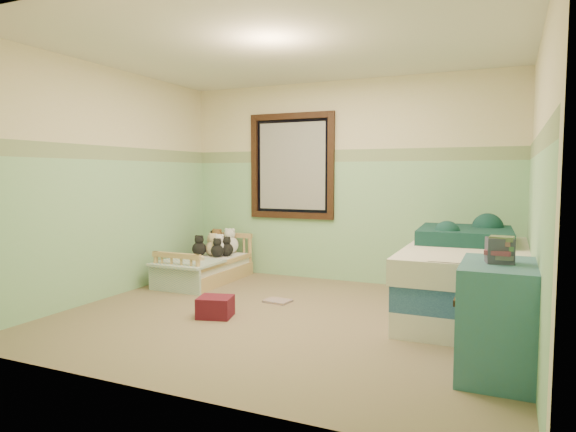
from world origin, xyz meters
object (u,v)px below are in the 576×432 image
at_px(plush_floor_cream, 174,272).
at_px(twin_bed_frame, 466,302).
at_px(dresser, 497,319).
at_px(plush_floor_tan, 199,275).
at_px(toddler_bed_frame, 206,275).
at_px(floor_book, 278,301).
at_px(red_pillow, 215,307).

xyz_separation_m(plush_floor_cream, twin_bed_frame, (3.50, -0.08, -0.00)).
bearing_deg(dresser, plush_floor_tan, 156.75).
height_order(toddler_bed_frame, floor_book, toddler_bed_frame).
relative_size(toddler_bed_frame, plush_floor_cream, 5.62).
bearing_deg(plush_floor_tan, twin_bed_frame, 0.64).
xyz_separation_m(dresser, floor_book, (-2.15, 1.12, -0.37)).
relative_size(plush_floor_cream, plush_floor_tan, 0.91).
relative_size(plush_floor_tan, floor_book, 0.95).
distance_m(plush_floor_cream, plush_floor_tan, 0.46).
distance_m(toddler_bed_frame, plush_floor_cream, 0.41).
xyz_separation_m(red_pillow, floor_book, (0.30, 0.74, -0.08)).
bearing_deg(toddler_bed_frame, dresser, -26.41).
xyz_separation_m(toddler_bed_frame, red_pillow, (0.96, -1.31, 0.01)).
distance_m(plush_floor_cream, red_pillow, 1.79).
bearing_deg(red_pillow, dresser, -8.94).
bearing_deg(plush_floor_tan, plush_floor_cream, 165.08).
height_order(toddler_bed_frame, plush_floor_cream, plush_floor_cream).
xyz_separation_m(plush_floor_cream, red_pillow, (1.35, -1.17, -0.02)).
xyz_separation_m(twin_bed_frame, red_pillow, (-2.15, -1.09, -0.01)).
height_order(plush_floor_cream, plush_floor_tan, plush_floor_tan).
bearing_deg(dresser, plush_floor_cream, 157.68).
height_order(plush_floor_tan, floor_book, plush_floor_tan).
bearing_deg(twin_bed_frame, dresser, -78.41).
relative_size(plush_floor_cream, floor_book, 0.86).
bearing_deg(toddler_bed_frame, twin_bed_frame, -4.00).
relative_size(plush_floor_tan, dresser, 0.33).
xyz_separation_m(toddler_bed_frame, dresser, (3.41, -1.69, 0.30)).
relative_size(twin_bed_frame, floor_book, 7.87).
height_order(twin_bed_frame, floor_book, twin_bed_frame).
height_order(plush_floor_tan, red_pillow, plush_floor_tan).
bearing_deg(twin_bed_frame, red_pillow, -153.15).
height_order(toddler_bed_frame, dresser, dresser).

